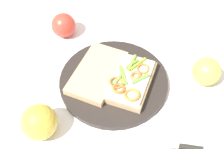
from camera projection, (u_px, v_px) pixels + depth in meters
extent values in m
plane|color=white|center=(112.00, 83.00, 0.77)|extent=(2.00, 2.00, 0.00)
cylinder|color=#2A2421|center=(112.00, 81.00, 0.76)|extent=(0.28, 0.28, 0.01)
cube|color=tan|center=(129.00, 82.00, 0.74)|extent=(0.14, 0.18, 0.02)
cube|color=beige|center=(129.00, 78.00, 0.73)|extent=(0.13, 0.16, 0.01)
torus|color=#BA6E38|center=(115.00, 83.00, 0.71)|extent=(0.04, 0.04, 0.01)
torus|color=#C3662D|center=(117.00, 88.00, 0.70)|extent=(0.04, 0.04, 0.01)
torus|color=#B17B31|center=(130.00, 95.00, 0.68)|extent=(0.05, 0.06, 0.01)
torus|color=#B06C30|center=(141.00, 69.00, 0.74)|extent=(0.04, 0.04, 0.01)
torus|color=#C06C38|center=(134.00, 76.00, 0.72)|extent=(0.04, 0.04, 0.01)
cube|color=#71AD39|center=(121.00, 75.00, 0.72)|extent=(0.02, 0.06, 0.01)
cube|color=#7BAB39|center=(130.00, 63.00, 0.75)|extent=(0.02, 0.05, 0.01)
cube|color=#6CA445|center=(116.00, 79.00, 0.71)|extent=(0.03, 0.04, 0.01)
cube|color=#6CA73C|center=(131.00, 64.00, 0.74)|extent=(0.03, 0.03, 0.01)
cube|color=#88BC2E|center=(136.00, 64.00, 0.74)|extent=(0.04, 0.04, 0.01)
cube|color=#6CAD49|center=(139.00, 79.00, 0.71)|extent=(0.04, 0.03, 0.01)
cube|color=tan|center=(96.00, 72.00, 0.76)|extent=(0.16, 0.20, 0.02)
sphere|color=red|center=(62.00, 25.00, 0.86)|extent=(0.09, 0.09, 0.07)
sphere|color=#CBBE4E|center=(205.00, 71.00, 0.74)|extent=(0.08, 0.08, 0.07)
sphere|color=gold|center=(37.00, 122.00, 0.65)|extent=(0.11, 0.11, 0.08)
cube|color=#2B2925|center=(189.00, 149.00, 0.64)|extent=(0.05, 0.02, 0.02)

